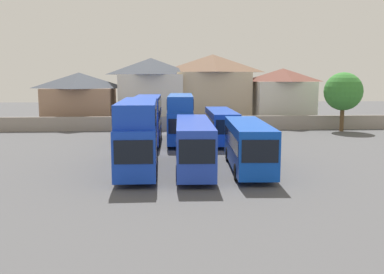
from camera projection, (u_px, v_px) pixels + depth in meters
ground at (184, 136)px, 48.25m from camera, size 140.00×140.00×0.00m
depot_boundary_wall at (182, 123)px, 53.29m from camera, size 56.00×0.50×1.80m
bus_1 at (138, 131)px, 30.27m from camera, size 2.79×11.68×4.99m
bus_2 at (194, 142)px, 30.05m from camera, size 2.76×11.33×3.55m
bus_3 at (248, 143)px, 30.22m from camera, size 3.11×10.62×3.43m
bus_4 at (148, 116)px, 43.16m from camera, size 2.78×10.88×4.76m
bus_5 at (181, 116)px, 43.48m from camera, size 2.93×10.93×4.88m
bus_6 at (221, 124)px, 43.50m from camera, size 2.72×11.14×3.32m
house_terrace_left at (80, 99)px, 57.81m from camera, size 9.59×7.32×7.36m
house_terrace_centre at (151, 91)px, 59.26m from camera, size 9.09×7.91×9.39m
house_terrace_right at (213, 89)px, 60.44m from camera, size 10.89×6.61×9.95m
house_terrace_far_right at (282, 96)px, 59.87m from camera, size 8.44×7.03×7.97m
tree_left_of_lot at (343, 92)px, 51.97m from camera, size 4.72×4.72×7.33m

